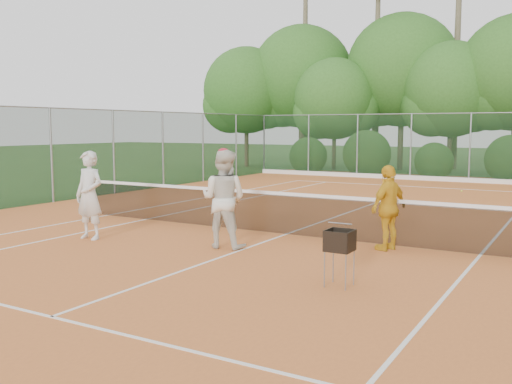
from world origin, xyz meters
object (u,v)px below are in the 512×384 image
(player_white, at_px, (89,195))
(ball_hopper, at_px, (340,242))
(player_yellow, at_px, (389,208))
(player_center_grp, at_px, (224,199))

(player_white, height_order, ball_hopper, player_white)
(player_white, xyz_separation_m, player_yellow, (5.85, 2.15, -0.11))
(player_white, xyz_separation_m, ball_hopper, (6.01, -0.75, -0.26))
(player_white, distance_m, player_center_grp, 3.04)
(player_yellow, relative_size, ball_hopper, 1.93)
(player_center_grp, xyz_separation_m, player_yellow, (2.90, 1.42, -0.15))
(player_white, height_order, player_center_grp, player_center_grp)
(player_center_grp, height_order, player_yellow, player_center_grp)
(player_yellow, xyz_separation_m, ball_hopper, (0.15, -2.90, -0.15))
(player_center_grp, relative_size, player_yellow, 1.19)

